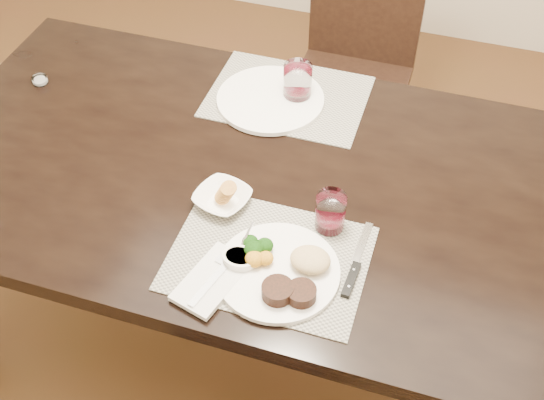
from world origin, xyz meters
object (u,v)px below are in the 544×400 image
(cracker_bowl, at_px, (223,198))
(wine_glass_near, at_px, (330,213))
(chair_far, at_px, (356,59))
(steak_knife, at_px, (354,271))
(dinner_plate, at_px, (283,271))
(far_plate, at_px, (270,99))

(cracker_bowl, relative_size, wine_glass_near, 1.64)
(chair_far, distance_m, cracker_bowl, 1.11)
(steak_knife, height_order, wine_glass_near, wine_glass_near)
(chair_far, xyz_separation_m, wine_glass_near, (0.15, -1.06, 0.30))
(cracker_bowl, height_order, wine_glass_near, wine_glass_near)
(wine_glass_near, bearing_deg, chair_far, 98.13)
(cracker_bowl, bearing_deg, dinner_plate, -39.16)
(cracker_bowl, relative_size, far_plate, 0.52)
(steak_knife, height_order, far_plate, far_plate)
(chair_far, distance_m, far_plate, 0.70)
(dinner_plate, height_order, steak_knife, dinner_plate)
(wine_glass_near, bearing_deg, dinner_plate, -109.47)
(steak_knife, bearing_deg, far_plate, 128.08)
(chair_far, height_order, dinner_plate, chair_far)
(steak_knife, bearing_deg, dinner_plate, -155.47)
(dinner_plate, bearing_deg, cracker_bowl, 146.06)
(chair_far, relative_size, far_plate, 2.85)
(wine_glass_near, distance_m, far_plate, 0.51)
(steak_knife, height_order, cracker_bowl, cracker_bowl)
(chair_far, bearing_deg, wine_glass_near, -81.87)
(chair_far, distance_m, dinner_plate, 1.27)
(cracker_bowl, distance_m, far_plate, 0.43)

